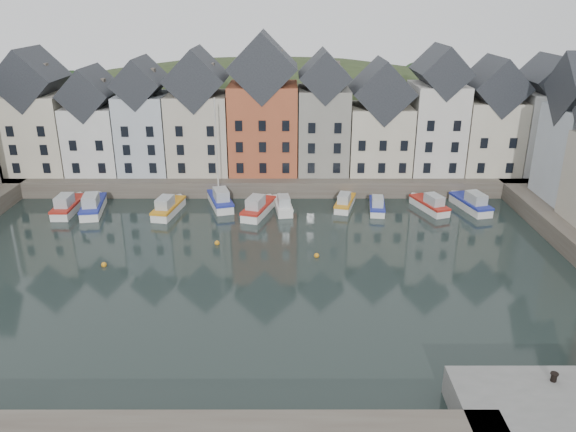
{
  "coord_description": "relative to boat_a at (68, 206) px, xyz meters",
  "views": [
    {
      "loc": [
        3.2,
        -44.22,
        23.39
      ],
      "look_at": [
        3.23,
        6.0,
        3.87
      ],
      "focal_mm": 35.0,
      "sensor_mm": 36.0,
      "label": 1
    }
  ],
  "objects": [
    {
      "name": "ground",
      "position": [
        22.47,
        -17.18,
        -0.76
      ],
      "size": [
        260.0,
        260.0,
        0.0
      ],
      "primitive_type": "plane",
      "color": "black",
      "rests_on": "ground"
    },
    {
      "name": "far_quay",
      "position": [
        22.47,
        12.82,
        0.24
      ],
      "size": [
        90.0,
        16.0,
        2.0
      ],
      "primitive_type": "cube",
      "color": "#4C423A",
      "rests_on": "ground"
    },
    {
      "name": "hillside",
      "position": [
        22.49,
        38.82,
        -18.73
      ],
      "size": [
        153.6,
        70.4,
        64.0
      ],
      "color": "#253118",
      "rests_on": "ground"
    },
    {
      "name": "far_terrace",
      "position": [
        25.68,
        10.82,
        8.11
      ],
      "size": [
        72.37,
        8.16,
        17.78
      ],
      "color": "beige",
      "rests_on": "far_quay"
    },
    {
      "name": "mooring_buoys",
      "position": [
        18.47,
        -11.84,
        -0.61
      ],
      "size": [
        20.5,
        5.5,
        0.5
      ],
      "color": "orange",
      "rests_on": "ground"
    },
    {
      "name": "boat_a",
      "position": [
        0.0,
        0.0,
        0.0
      ],
      "size": [
        2.12,
        6.7,
        2.57
      ],
      "rotation": [
        0.0,
        0.0,
        0.01
      ],
      "color": "silver",
      "rests_on": "ground"
    },
    {
      "name": "boat_b",
      "position": [
        2.96,
        -0.07,
        0.03
      ],
      "size": [
        3.23,
        7.22,
        2.67
      ],
      "rotation": [
        0.0,
        0.0,
        0.16
      ],
      "color": "silver",
      "rests_on": "ground"
    },
    {
      "name": "boat_c",
      "position": [
        11.79,
        -0.53,
        -0.02
      ],
      "size": [
        3.06,
        6.74,
        2.49
      ],
      "rotation": [
        0.0,
        0.0,
        -0.17
      ],
      "color": "silver",
      "rests_on": "ground"
    },
    {
      "name": "boat_d",
      "position": [
        17.57,
        2.02,
        0.09
      ],
      "size": [
        4.04,
        7.18,
        13.1
      ],
      "rotation": [
        0.0,
        0.0,
        0.3
      ],
      "color": "silver",
      "rests_on": "ground"
    },
    {
      "name": "boat_e",
      "position": [
        22.23,
        -0.69,
        0.01
      ],
      "size": [
        3.98,
        7.1,
        2.6
      ],
      "rotation": [
        0.0,
        0.0,
        -0.29
      ],
      "color": "silver",
      "rests_on": "ground"
    },
    {
      "name": "boat_f",
      "position": [
        25.13,
        0.57,
        -0.11
      ],
      "size": [
        2.46,
        5.88,
        2.19
      ],
      "rotation": [
        0.0,
        0.0,
        0.12
      ],
      "color": "silver",
      "rests_on": "ground"
    },
    {
      "name": "boat_g",
      "position": [
        32.48,
        1.49,
        -0.12
      ],
      "size": [
        3.14,
        5.91,
        2.17
      ],
      "rotation": [
        0.0,
        0.0,
        -0.26
      ],
      "color": "silver",
      "rests_on": "ground"
    },
    {
      "name": "boat_h",
      "position": [
        36.18,
        0.46,
        -0.14
      ],
      "size": [
        2.33,
        5.66,
        2.11
      ],
      "rotation": [
        0.0,
        0.0,
        -0.12
      ],
      "color": "silver",
      "rests_on": "ground"
    },
    {
      "name": "boat_i",
      "position": [
        42.47,
        0.63,
        -0.07
      ],
      "size": [
        3.81,
        6.38,
        2.34
      ],
      "rotation": [
        0.0,
        0.0,
        0.34
      ],
      "color": "silver",
      "rests_on": "ground"
    },
    {
      "name": "boat_j",
      "position": [
        47.4,
        0.85,
        -0.0
      ],
      "size": [
        3.61,
        6.97,
        2.56
      ],
      "rotation": [
        0.0,
        0.0,
        0.24
      ],
      "color": "silver",
      "rests_on": "ground"
    },
    {
      "name": "mooring_bollard",
      "position": [
        41.59,
        -33.68,
        1.54
      ],
      "size": [
        0.48,
        0.48,
        0.56
      ],
      "color": "black",
      "rests_on": "near_quay"
    }
  ]
}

